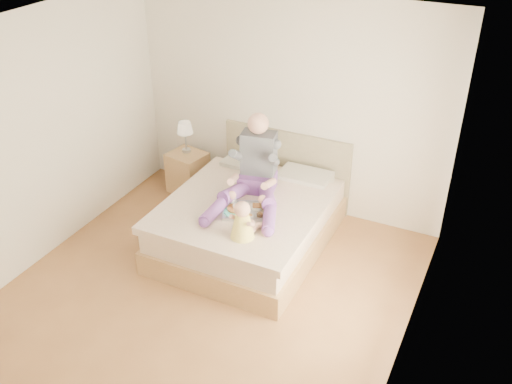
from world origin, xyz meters
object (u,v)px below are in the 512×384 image
at_px(nightstand, 188,172).
at_px(adult, 254,173).
at_px(baby, 243,222).
at_px(bed, 252,217).
at_px(tray, 245,209).

distance_m(nightstand, adult, 1.56).
bearing_deg(nightstand, baby, -31.16).
distance_m(bed, tray, 0.47).
relative_size(bed, adult, 1.78).
height_order(nightstand, baby, baby).
distance_m(bed, adult, 0.58).
xyz_separation_m(adult, tray, (0.06, -0.36, -0.25)).
distance_m(adult, baby, 0.83).
xyz_separation_m(bed, baby, (0.27, -0.75, 0.46)).
bearing_deg(baby, adult, 119.73).
height_order(adult, tray, adult).
bearing_deg(tray, nightstand, 119.06).
relative_size(nightstand, adult, 0.46).
height_order(bed, nightstand, bed).
xyz_separation_m(bed, tray, (0.08, -0.33, 0.32)).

